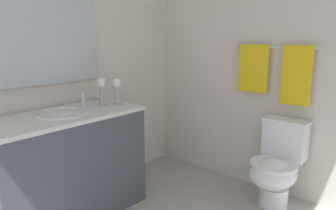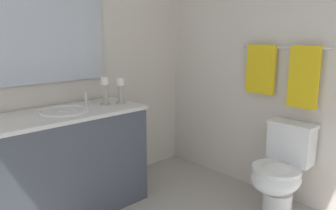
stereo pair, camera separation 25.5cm
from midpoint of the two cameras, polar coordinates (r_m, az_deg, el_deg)
wall_back at (r=3.06m, az=14.33°, el=7.59°), size 2.43×0.04×2.45m
wall_left at (r=2.88m, az=-23.44°, el=6.69°), size 0.04×2.96×2.45m
vanity_cabinet at (r=2.74m, az=-20.40°, el=-10.38°), size 0.58×1.25×0.87m
sink_basin at (r=2.62m, az=-21.02°, el=-2.34°), size 0.40×0.40×0.24m
mirror at (r=2.79m, az=-24.82°, el=11.15°), size 0.02×1.09×0.77m
candle_holder_tall at (r=2.82m, az=-11.74°, el=2.44°), size 0.09×0.09×0.23m
candle_holder_short at (r=2.78m, az=-14.45°, el=2.37°), size 0.09×0.09×0.24m
toilet at (r=2.87m, az=16.52°, el=-10.52°), size 0.39×0.54×0.75m
towel_bar at (r=2.93m, az=16.62°, el=9.95°), size 0.79×0.02×0.02m
towel_near_vanity at (r=3.01m, az=12.83°, el=6.41°), size 0.28×0.03×0.44m
towel_center at (r=2.86m, az=19.78°, el=4.97°), size 0.25×0.03×0.51m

